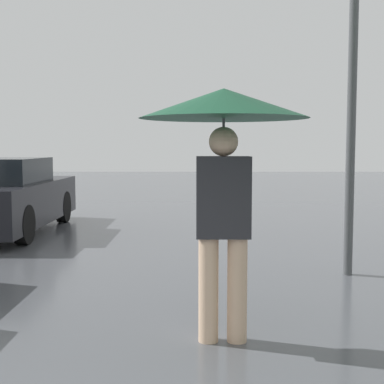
% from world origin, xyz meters
% --- Properties ---
extents(pedestrian, '(1.24, 1.24, 1.88)m').
position_xyz_m(pedestrian, '(0.37, 3.05, 1.57)').
color(pedestrian, beige).
rests_on(pedestrian, ground_plane).
extents(parked_car_farthest, '(1.64, 3.83, 1.27)m').
position_xyz_m(parked_car_farthest, '(-3.13, 8.16, 0.60)').
color(parked_car_farthest, black).
rests_on(parked_car_farthest, ground_plane).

